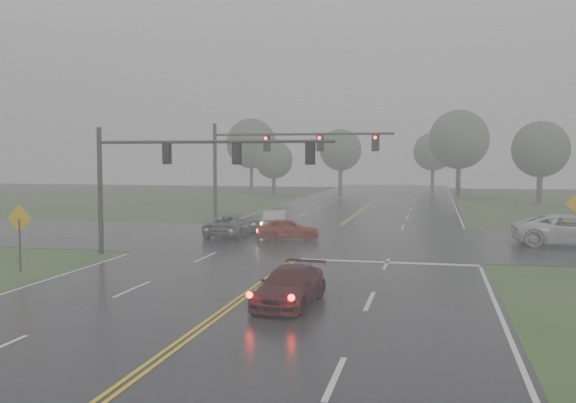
% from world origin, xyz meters
% --- Properties ---
extents(ground, '(180.00, 180.00, 0.00)m').
position_xyz_m(ground, '(0.00, 0.00, 0.00)').
color(ground, '#29471E').
rests_on(ground, ground).
extents(main_road, '(18.00, 160.00, 0.02)m').
position_xyz_m(main_road, '(0.00, 20.00, 0.00)').
color(main_road, black).
rests_on(main_road, ground).
extents(cross_street, '(120.00, 14.00, 0.02)m').
position_xyz_m(cross_street, '(0.00, 22.00, 0.00)').
color(cross_street, black).
rests_on(cross_street, ground).
extents(stop_bar, '(8.50, 0.50, 0.01)m').
position_xyz_m(stop_bar, '(4.50, 14.40, 0.00)').
color(stop_bar, silver).
rests_on(stop_bar, ground).
extents(sedan_maroon, '(2.10, 4.49, 1.27)m').
position_xyz_m(sedan_maroon, '(1.89, 4.89, 0.00)').
color(sedan_maroon, '#3E0B0E').
rests_on(sedan_maroon, ground).
extents(sedan_red, '(4.16, 2.57, 1.32)m').
position_xyz_m(sedan_red, '(-2.00, 21.51, 0.00)').
color(sedan_red, maroon).
rests_on(sedan_red, ground).
extents(sedan_silver, '(2.16, 4.44, 1.40)m').
position_xyz_m(sedan_silver, '(-3.89, 26.09, 0.00)').
color(sedan_silver, '#ACAEB4').
rests_on(sedan_silver, ground).
extents(car_grey, '(2.52, 5.22, 1.43)m').
position_xyz_m(car_grey, '(-5.83, 22.54, 0.00)').
color(car_grey, '#505257').
rests_on(car_grey, ground).
extents(pickup_white, '(6.40, 3.05, 1.76)m').
position_xyz_m(pickup_white, '(14.25, 22.58, 0.00)').
color(pickup_white, silver).
rests_on(pickup_white, ground).
extents(signal_gantry_near, '(12.38, 0.29, 6.56)m').
position_xyz_m(signal_gantry_near, '(-6.36, 13.93, 4.63)').
color(signal_gantry_near, black).
rests_on(signal_gantry_near, ground).
extents(signal_gantry_far, '(14.07, 0.39, 7.67)m').
position_xyz_m(signal_gantry_far, '(-5.84, 31.76, 5.40)').
color(signal_gantry_far, black).
rests_on(signal_gantry_far, ground).
extents(sign_diamond_west, '(1.24, 0.12, 2.97)m').
position_xyz_m(sign_diamond_west, '(-11.03, 8.41, 2.00)').
color(sign_diamond_west, black).
rests_on(sign_diamond_west, ground).
extents(tree_nw_a, '(4.81, 4.81, 7.06)m').
position_xyz_m(tree_nw_a, '(-13.22, 62.64, 4.64)').
color(tree_nw_a, '#352C22').
rests_on(tree_nw_a, ground).
extents(tree_ne_a, '(7.45, 7.45, 10.95)m').
position_xyz_m(tree_ne_a, '(9.57, 67.14, 7.20)').
color(tree_ne_a, '#352C22').
rests_on(tree_ne_a, ground).
extents(tree_n_mid, '(6.29, 6.29, 9.24)m').
position_xyz_m(tree_n_mid, '(-7.12, 79.45, 6.07)').
color(tree_n_mid, '#352C22').
rests_on(tree_n_mid, ground).
extents(tree_e_near, '(6.06, 6.06, 8.90)m').
position_xyz_m(tree_e_near, '(17.71, 57.06, 5.84)').
color(tree_e_near, '#352C22').
rests_on(tree_e_near, ground).
extents(tree_nw_b, '(7.20, 7.20, 10.58)m').
position_xyz_m(tree_nw_b, '(-19.19, 73.09, 6.96)').
color(tree_nw_b, '#352C22').
rests_on(tree_nw_b, ground).
extents(tree_n_far, '(6.03, 6.03, 8.85)m').
position_xyz_m(tree_n_far, '(6.37, 86.92, 5.82)').
color(tree_n_far, '#352C22').
rests_on(tree_n_far, ground).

